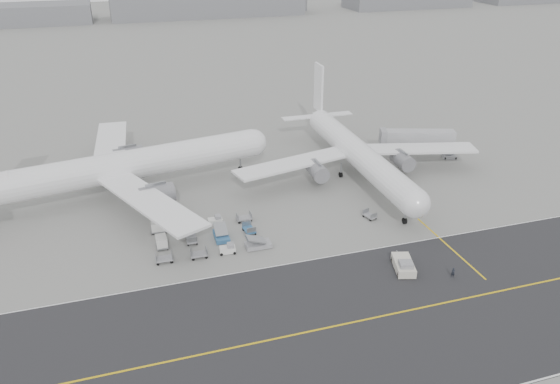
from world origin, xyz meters
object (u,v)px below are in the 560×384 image
object	(u,v)px
airliner_b	(357,152)
ground_crew_a	(453,273)
airliner_a	(126,166)
jet_bridge	(419,138)
pushback_tug	(404,265)

from	to	relation	value
airliner_b	ground_crew_a	bearing A→B (deg)	-91.55
ground_crew_a	airliner_a	bearing A→B (deg)	155.30
airliner_b	ground_crew_a	world-z (taller)	airliner_b
jet_bridge	ground_crew_a	size ratio (longest dim) A/B	10.83
pushback_tug	ground_crew_a	xyz separation A→B (m)	(6.06, -3.95, -0.06)
airliner_a	pushback_tug	world-z (taller)	airliner_a
pushback_tug	jet_bridge	bearing A→B (deg)	73.69
airliner_a	airliner_b	world-z (taller)	airliner_a
airliner_b	pushback_tug	bearing A→B (deg)	-101.76
airliner_a	jet_bridge	world-z (taller)	airliner_a
airliner_a	ground_crew_a	xyz separation A→B (m)	(44.34, -43.56, -5.13)
pushback_tug	ground_crew_a	size ratio (longest dim) A/B	4.64
airliner_a	jet_bridge	size ratio (longest dim) A/B	3.40
airliner_b	jet_bridge	world-z (taller)	airliner_b
ground_crew_a	jet_bridge	bearing A→B (deg)	86.13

